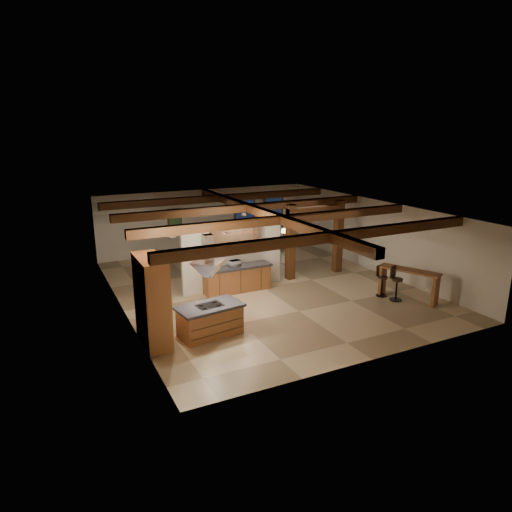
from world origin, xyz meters
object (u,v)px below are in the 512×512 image
at_px(kitchen_island, 210,320).
at_px(bar_counter, 409,279).
at_px(dining_table, 238,261).
at_px(sofa, 267,241).

bearing_deg(kitchen_island, bar_counter, -2.97).
xyz_separation_m(kitchen_island, dining_table, (3.29, 5.43, -0.15)).
xyz_separation_m(sofa, bar_counter, (0.92, -8.51, 0.44)).
relative_size(sofa, bar_counter, 0.92).
bearing_deg(bar_counter, kitchen_island, 177.03).
distance_m(kitchen_island, bar_counter, 7.00).
distance_m(sofa, bar_counter, 8.58).
xyz_separation_m(dining_table, sofa, (2.77, 2.72, -0.03)).
relative_size(kitchen_island, dining_table, 1.12).
bearing_deg(sofa, kitchen_island, 48.28).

